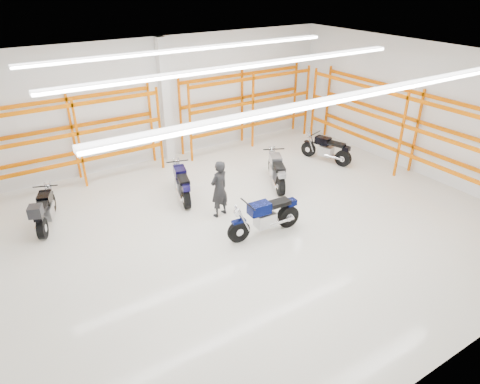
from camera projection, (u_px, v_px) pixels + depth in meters
ground at (253, 224)px, 12.38m from camera, size 14.00×14.00×0.00m
room_shell at (255, 114)px, 10.88m from camera, size 14.02×12.02×4.51m
motorcycle_main at (267, 217)px, 11.75m from camera, size 2.24×0.74×1.10m
motorcycle_back_a at (44, 211)px, 11.98m from camera, size 1.04×2.07×1.10m
motorcycle_back_b at (182, 184)px, 13.56m from camera, size 0.90×2.12×1.06m
motorcycle_back_c at (277, 172)px, 14.36m from camera, size 1.13×2.07×1.09m
motorcycle_back_d at (328, 150)px, 16.16m from camera, size 0.91×2.04×1.03m
standing_man at (219, 189)px, 12.44m from camera, size 0.73×0.57×1.75m
structural_column at (165, 101)px, 15.68m from camera, size 0.32×0.32×4.50m
pallet_racking_back_left at (75, 133)px, 14.02m from camera, size 5.67×0.87×3.00m
pallet_racking_back_right at (247, 102)px, 17.27m from camera, size 5.67×0.87×3.00m
pallet_racking_side at (410, 125)px, 14.63m from camera, size 0.87×9.07×3.00m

